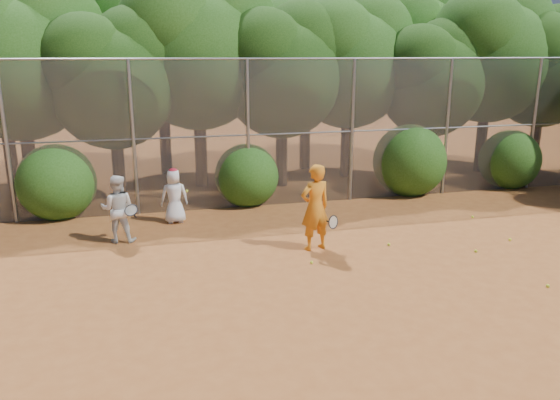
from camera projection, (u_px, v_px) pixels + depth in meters
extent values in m
plane|color=brown|center=(367.00, 290.00, 9.87)|extent=(80.00, 80.00, 0.00)
cylinder|color=gray|center=(7.00, 144.00, 13.30)|extent=(0.09, 0.09, 4.00)
cylinder|color=gray|center=(133.00, 139.00, 14.01)|extent=(0.09, 0.09, 4.00)
cylinder|color=gray|center=(248.00, 135.00, 14.72)|extent=(0.09, 0.09, 4.00)
cylinder|color=gray|center=(352.00, 131.00, 15.43)|extent=(0.09, 0.09, 4.00)
cylinder|color=gray|center=(447.00, 128.00, 16.15)|extent=(0.09, 0.09, 4.00)
cylinder|color=gray|center=(534.00, 125.00, 16.86)|extent=(0.09, 0.09, 4.00)
cylinder|color=gray|center=(284.00, 59.00, 14.44)|extent=(20.00, 0.05, 0.05)
cylinder|color=gray|center=(284.00, 134.00, 14.96)|extent=(20.00, 0.04, 0.04)
cube|color=slate|center=(284.00, 134.00, 14.96)|extent=(20.00, 0.02, 4.00)
cylinder|color=black|center=(29.00, 156.00, 15.83)|extent=(0.38, 0.38, 2.52)
sphere|color=#1F4A12|center=(18.00, 68.00, 15.18)|extent=(4.03, 4.03, 4.03)
sphere|color=#1F4A12|center=(48.00, 31.00, 15.49)|extent=(3.23, 3.23, 3.23)
cylinder|color=black|center=(118.00, 162.00, 15.81)|extent=(0.36, 0.36, 2.17)
sphere|color=black|center=(112.00, 87.00, 15.26)|extent=(3.47, 3.47, 3.47)
sphere|color=black|center=(136.00, 55.00, 15.52)|extent=(2.78, 2.78, 2.78)
sphere|color=black|center=(86.00, 62.00, 14.69)|extent=(2.60, 2.60, 2.60)
cylinder|color=black|center=(201.00, 145.00, 17.28)|extent=(0.39, 0.39, 2.66)
sphere|color=#1F4A12|center=(197.00, 60.00, 16.60)|extent=(4.26, 4.26, 4.26)
sphere|color=#1F4A12|center=(222.00, 24.00, 16.92)|extent=(3.40, 3.40, 3.40)
sphere|color=#1F4A12|center=(172.00, 30.00, 15.90)|extent=(3.19, 3.19, 3.19)
cylinder|color=black|center=(282.00, 151.00, 17.36)|extent=(0.37, 0.37, 2.27)
sphere|color=black|center=(282.00, 79.00, 16.78)|extent=(3.64, 3.64, 3.64)
sphere|color=black|center=(301.00, 48.00, 17.05)|extent=(2.91, 2.91, 2.91)
sphere|color=black|center=(263.00, 55.00, 16.18)|extent=(2.73, 2.73, 2.73)
cylinder|color=black|center=(346.00, 141.00, 18.68)|extent=(0.38, 0.38, 2.45)
sphere|color=#1F4A12|center=(349.00, 69.00, 18.05)|extent=(3.92, 3.92, 3.92)
sphere|color=#1F4A12|center=(367.00, 39.00, 18.35)|extent=(3.14, 3.14, 3.14)
sphere|color=#1F4A12|center=(333.00, 44.00, 17.41)|extent=(2.94, 2.94, 2.94)
cylinder|color=black|center=(426.00, 148.00, 18.39)|extent=(0.36, 0.36, 2.10)
sphere|color=black|center=(431.00, 86.00, 17.85)|extent=(3.36, 3.36, 3.36)
sphere|color=black|center=(446.00, 59.00, 18.10)|extent=(2.69, 2.69, 2.69)
sphere|color=black|center=(420.00, 65.00, 17.30)|extent=(2.52, 2.52, 2.52)
cylinder|color=black|center=(482.00, 135.00, 19.48)|extent=(0.39, 0.39, 2.59)
sphere|color=#1F4A12|center=(489.00, 62.00, 18.81)|extent=(4.14, 4.14, 4.14)
sphere|color=#1F4A12|center=(505.00, 31.00, 19.13)|extent=(3.32, 3.32, 3.32)
sphere|color=#1F4A12|center=(478.00, 37.00, 18.13)|extent=(3.11, 3.11, 3.11)
cylinder|color=black|center=(535.00, 138.00, 19.71)|extent=(0.37, 0.37, 2.31)
sphere|color=black|center=(543.00, 74.00, 19.12)|extent=(3.70, 3.70, 3.70)
sphere|color=black|center=(557.00, 47.00, 19.40)|extent=(2.96, 2.96, 2.96)
sphere|color=black|center=(535.00, 52.00, 18.51)|extent=(2.77, 2.77, 2.77)
cylinder|color=black|center=(9.00, 143.00, 17.73)|extent=(0.39, 0.39, 2.62)
sphere|color=#1F4A12|center=(26.00, 27.00, 17.37)|extent=(3.36, 3.36, 3.36)
cylinder|color=black|center=(165.00, 134.00, 19.08)|extent=(0.40, 0.40, 2.80)
sphere|color=#1F4A12|center=(160.00, 53.00, 18.36)|extent=(4.48, 4.48, 4.48)
sphere|color=#1F4A12|center=(185.00, 19.00, 18.70)|extent=(3.58, 3.58, 3.58)
sphere|color=#1F4A12|center=(135.00, 24.00, 17.63)|extent=(3.36, 3.36, 3.36)
cylinder|color=black|center=(305.00, 134.00, 19.93)|extent=(0.38, 0.38, 2.52)
sphere|color=#1F4A12|center=(306.00, 65.00, 19.29)|extent=(4.03, 4.03, 4.03)
sphere|color=#1F4A12|center=(324.00, 36.00, 19.59)|extent=(3.23, 3.23, 3.23)
sphere|color=#1F4A12|center=(289.00, 41.00, 18.62)|extent=(3.02, 3.02, 3.02)
cylinder|color=black|center=(410.00, 126.00, 21.54)|extent=(0.40, 0.40, 2.73)
sphere|color=#1F4A12|center=(414.00, 56.00, 20.84)|extent=(4.37, 4.37, 4.37)
sphere|color=#1F4A12|center=(431.00, 26.00, 21.17)|extent=(3.49, 3.49, 3.49)
sphere|color=#1F4A12|center=(401.00, 31.00, 20.12)|extent=(3.28, 3.28, 3.28)
sphere|color=#1F4A12|center=(56.00, 179.00, 14.08)|extent=(2.00, 2.00, 2.00)
sphere|color=#1F4A12|center=(247.00, 173.00, 15.29)|extent=(1.80, 1.80, 1.80)
sphere|color=#1F4A12|center=(410.00, 157.00, 16.43)|extent=(2.20, 2.20, 2.20)
sphere|color=#1F4A12|center=(510.00, 157.00, 17.30)|extent=(1.90, 1.90, 1.90)
imported|color=orange|center=(315.00, 207.00, 11.69)|extent=(0.78, 0.60, 1.89)
torus|color=black|center=(333.00, 222.00, 11.66)|extent=(0.29, 0.20, 0.30)
cylinder|color=black|center=(326.00, 221.00, 11.82)|extent=(0.17, 0.26, 0.06)
imported|color=white|center=(174.00, 196.00, 13.63)|extent=(0.69, 0.46, 1.37)
ellipsoid|color=red|center=(173.00, 171.00, 13.46)|extent=(0.22, 0.22, 0.13)
sphere|color=#D1E629|center=(187.00, 191.00, 13.47)|extent=(0.07, 0.07, 0.07)
imported|color=silver|center=(118.00, 209.00, 12.22)|extent=(0.84, 0.71, 1.54)
torus|color=black|center=(131.00, 210.00, 12.00)|extent=(0.36, 0.32, 0.24)
cylinder|color=black|center=(134.00, 215.00, 12.19)|extent=(0.11, 0.22, 0.22)
sphere|color=#D1E629|center=(389.00, 244.00, 12.11)|extent=(0.07, 0.07, 0.07)
sphere|color=#D1E629|center=(510.00, 240.00, 12.43)|extent=(0.07, 0.07, 0.07)
sphere|color=#D1E629|center=(548.00, 286.00, 9.96)|extent=(0.07, 0.07, 0.07)
sphere|color=#D1E629|center=(476.00, 251.00, 11.71)|extent=(0.07, 0.07, 0.07)
sphere|color=#D1E629|center=(312.00, 262.00, 11.08)|extent=(0.07, 0.07, 0.07)
sphere|color=#D1E629|center=(473.00, 217.00, 14.14)|extent=(0.07, 0.07, 0.07)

